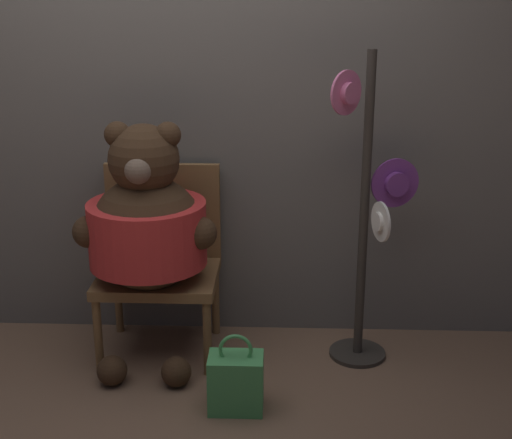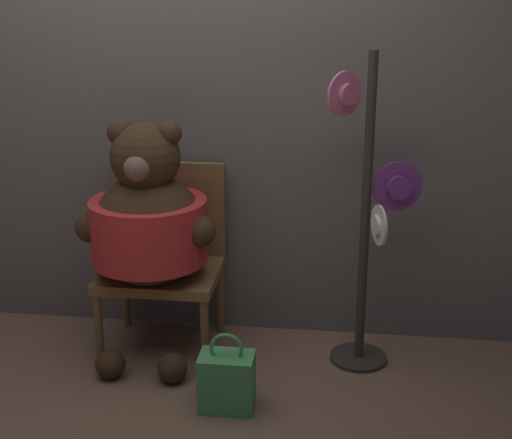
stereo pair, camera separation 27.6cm
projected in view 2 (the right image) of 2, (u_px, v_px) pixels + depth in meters
The scene contains 6 objects.
ground_plane at pixel (154, 391), 3.26m from camera, with size 14.00×14.00×0.00m, color brown.
wall_back at pixel (182, 122), 3.61m from camera, with size 8.00×0.10×2.21m.
chair at pixel (164, 252), 3.58m from camera, with size 0.58×0.49×0.92m.
teddy_bear at pixel (148, 223), 3.36m from camera, with size 0.67×0.59×1.19m.
hat_display_rack at pixel (369, 226), 3.29m from camera, with size 0.44×0.40×1.50m.
handbag_on_ground at pixel (227, 381), 3.09m from camera, with size 0.24×0.16×0.36m.
Camera 2 is at (0.82, -2.77, 1.77)m, focal length 50.00 mm.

